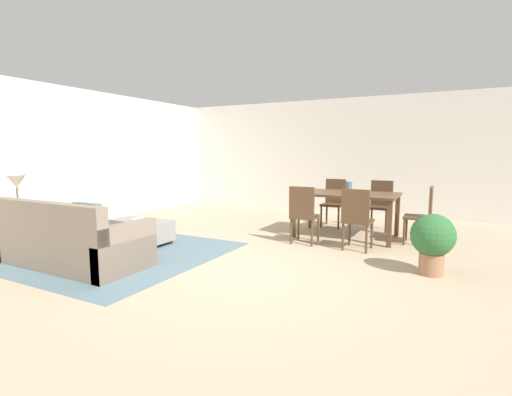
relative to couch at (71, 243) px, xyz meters
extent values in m
plane|color=tan|center=(2.09, 0.89, -0.29)|extent=(10.80, 10.80, 0.00)
cube|color=silver|center=(2.09, 5.89, 1.06)|extent=(9.00, 0.12, 2.70)
cube|color=silver|center=(-2.41, 1.39, 1.06)|extent=(0.12, 11.00, 2.70)
cube|color=slate|center=(-0.02, 0.67, -0.29)|extent=(3.00, 2.80, 0.01)
cube|color=gray|center=(0.00, 0.05, -0.08)|extent=(2.00, 0.90, 0.42)
cube|color=gray|center=(0.00, -0.32, 0.35)|extent=(2.00, 0.16, 0.44)
cube|color=gray|center=(-0.93, 0.05, 0.02)|extent=(0.14, 0.90, 0.62)
cube|color=gray|center=(0.93, 0.05, 0.02)|extent=(0.14, 0.90, 0.62)
cube|color=tan|center=(-0.39, -0.06, 0.30)|extent=(0.36, 0.13, 0.36)
cube|color=slate|center=(0.39, -0.03, 0.34)|extent=(0.42, 0.10, 0.42)
cube|color=gray|center=(-0.04, 1.29, -0.07)|extent=(0.96, 0.48, 0.32)
cylinder|color=#513823|center=(-0.47, 1.48, -0.26)|extent=(0.05, 0.05, 0.06)
cylinder|color=#513823|center=(0.39, 1.48, -0.26)|extent=(0.05, 0.05, 0.06)
cylinder|color=#513823|center=(-0.47, 1.10, -0.26)|extent=(0.05, 0.05, 0.06)
cylinder|color=#513823|center=(0.39, 1.10, -0.26)|extent=(0.05, 0.05, 0.06)
cube|color=olive|center=(-1.30, 0.12, 0.29)|extent=(0.40, 0.40, 0.03)
cylinder|color=olive|center=(-1.47, 0.29, -0.01)|extent=(0.04, 0.04, 0.56)
cylinder|color=olive|center=(-1.13, 0.29, -0.01)|extent=(0.04, 0.04, 0.56)
cylinder|color=olive|center=(-1.47, -0.05, -0.01)|extent=(0.04, 0.04, 0.56)
cylinder|color=olive|center=(-1.13, -0.05, -0.01)|extent=(0.04, 0.04, 0.56)
cylinder|color=brown|center=(-1.30, 0.12, 0.32)|extent=(0.16, 0.16, 0.02)
cylinder|color=brown|center=(-1.30, 0.12, 0.49)|extent=(0.02, 0.02, 0.32)
cone|color=beige|center=(-1.30, 0.12, 0.74)|extent=(0.26, 0.26, 0.18)
cube|color=#513823|center=(2.70, 3.29, 0.45)|extent=(1.68, 0.99, 0.04)
cube|color=#513823|center=(1.92, 3.72, 0.07)|extent=(0.07, 0.07, 0.72)
cube|color=#513823|center=(3.48, 3.72, 0.07)|extent=(0.07, 0.07, 0.72)
cube|color=#513823|center=(1.92, 2.85, 0.07)|extent=(0.07, 0.07, 0.72)
cube|color=#513823|center=(3.48, 2.85, 0.07)|extent=(0.07, 0.07, 0.72)
cube|color=#513823|center=(2.25, 2.52, 0.14)|extent=(0.41, 0.41, 0.04)
cube|color=#513823|center=(2.25, 2.34, 0.39)|extent=(0.40, 0.05, 0.47)
cylinder|color=#513823|center=(2.07, 2.69, -0.09)|extent=(0.04, 0.04, 0.41)
cylinder|color=#513823|center=(2.41, 2.70, -0.09)|extent=(0.04, 0.04, 0.41)
cylinder|color=#513823|center=(2.08, 2.35, -0.09)|extent=(0.04, 0.04, 0.41)
cylinder|color=#513823|center=(2.42, 2.36, -0.09)|extent=(0.04, 0.04, 0.41)
cube|color=#513823|center=(3.08, 2.51, 0.14)|extent=(0.41, 0.41, 0.04)
cube|color=#513823|center=(3.08, 2.33, 0.39)|extent=(0.40, 0.05, 0.47)
cylinder|color=#513823|center=(2.92, 2.69, -0.09)|extent=(0.04, 0.04, 0.41)
cylinder|color=#513823|center=(3.26, 2.68, -0.09)|extent=(0.04, 0.04, 0.41)
cylinder|color=#513823|center=(2.91, 2.35, -0.09)|extent=(0.04, 0.04, 0.41)
cylinder|color=#513823|center=(3.25, 2.34, -0.09)|extent=(0.04, 0.04, 0.41)
cube|color=#513823|center=(2.25, 4.03, 0.14)|extent=(0.40, 0.40, 0.04)
cube|color=#513823|center=(2.25, 4.21, 0.39)|extent=(0.40, 0.04, 0.47)
cylinder|color=#513823|center=(2.42, 3.86, -0.09)|extent=(0.04, 0.04, 0.41)
cylinder|color=#513823|center=(2.08, 3.86, -0.09)|extent=(0.04, 0.04, 0.41)
cylinder|color=#513823|center=(2.42, 4.20, -0.09)|extent=(0.04, 0.04, 0.41)
cylinder|color=#513823|center=(2.08, 4.20, -0.09)|extent=(0.04, 0.04, 0.41)
cube|color=#513823|center=(3.11, 4.07, 0.14)|extent=(0.42, 0.42, 0.04)
cube|color=#513823|center=(3.12, 4.24, 0.39)|extent=(0.40, 0.06, 0.47)
cylinder|color=#513823|center=(3.27, 3.89, -0.09)|extent=(0.04, 0.04, 0.41)
cylinder|color=#513823|center=(2.93, 3.91, -0.09)|extent=(0.04, 0.04, 0.41)
cylinder|color=#513823|center=(3.29, 4.22, -0.09)|extent=(0.04, 0.04, 0.41)
cylinder|color=#513823|center=(2.95, 4.24, -0.09)|extent=(0.04, 0.04, 0.41)
cube|color=#513823|center=(3.83, 3.29, 0.14)|extent=(0.40, 0.40, 0.04)
cube|color=#513823|center=(4.01, 3.29, 0.39)|extent=(0.04, 0.40, 0.47)
cylinder|color=#513823|center=(3.67, 3.12, -0.09)|extent=(0.04, 0.04, 0.41)
cylinder|color=#513823|center=(3.66, 3.46, -0.09)|extent=(0.04, 0.04, 0.41)
cylinder|color=#513823|center=(4.01, 3.12, -0.09)|extent=(0.04, 0.04, 0.41)
cylinder|color=#513823|center=(4.00, 3.46, -0.09)|extent=(0.04, 0.04, 0.41)
cylinder|color=slate|center=(2.75, 3.25, 0.57)|extent=(0.10, 0.10, 0.19)
cube|color=silver|center=(0.01, 1.24, 0.11)|extent=(0.26, 0.20, 0.03)
cylinder|color=#996B4C|center=(4.13, 1.75, -0.16)|extent=(0.28, 0.28, 0.26)
sphere|color=#2D6633|center=(4.13, 1.75, 0.18)|extent=(0.51, 0.51, 0.51)
camera|label=1|loc=(4.32, -3.07, 1.16)|focal=26.47mm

